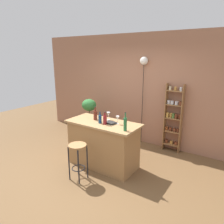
{
  "coord_description": "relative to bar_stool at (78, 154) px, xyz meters",
  "views": [
    {
      "loc": [
        2.42,
        -2.97,
        2.28
      ],
      "look_at": [
        0.05,
        0.55,
        1.12
      ],
      "focal_mm": 33.9,
      "sensor_mm": 36.0,
      "label": 1
    }
  ],
  "objects": [
    {
      "name": "ground",
      "position": [
        0.08,
        0.39,
        -0.52
      ],
      "size": [
        12.0,
        12.0,
        0.0
      ],
      "primitive_type": "plane",
      "color": "brown"
    },
    {
      "name": "back_wall",
      "position": [
        0.08,
        2.34,
        0.88
      ],
      "size": [
        6.4,
        0.1,
        2.8
      ],
      "primitive_type": "cube",
      "color": "#9E6B51",
      "rests_on": "ground"
    },
    {
      "name": "kitchen_counter",
      "position": [
        0.08,
        0.69,
        -0.04
      ],
      "size": [
        1.51,
        0.7,
        0.96
      ],
      "color": "#9E7042",
      "rests_on": "ground"
    },
    {
      "name": "bar_stool",
      "position": [
        0.0,
        0.0,
        0.0
      ],
      "size": [
        0.33,
        0.33,
        0.7
      ],
      "color": "black",
      "rests_on": "ground"
    },
    {
      "name": "spice_shelf",
      "position": [
        1.04,
        2.18,
        0.32
      ],
      "size": [
        0.4,
        0.17,
        1.64
      ],
      "color": "olive",
      "rests_on": "ground"
    },
    {
      "name": "plant_stool",
      "position": [
        -1.1,
        1.66,
        -0.29
      ],
      "size": [
        0.33,
        0.33,
        0.46
      ],
      "primitive_type": "cylinder",
      "color": "#2D2823",
      "rests_on": "ground"
    },
    {
      "name": "potted_plant",
      "position": [
        -1.1,
        1.66,
        0.35
      ],
      "size": [
        0.4,
        0.36,
        0.67
      ],
      "color": "#514C47",
      "rests_on": "plant_stool"
    },
    {
      "name": "bottle_spirits_clear",
      "position": [
        0.19,
        0.6,
        0.53
      ],
      "size": [
        0.07,
        0.07,
        0.25
      ],
      "color": "maroon",
      "rests_on": "kitchen_counter"
    },
    {
      "name": "bottle_soda_blue",
      "position": [
        0.06,
        0.61,
        0.53
      ],
      "size": [
        0.07,
        0.07,
        0.24
      ],
      "color": "navy",
      "rests_on": "kitchen_counter"
    },
    {
      "name": "bottle_sauce_amber",
      "position": [
        0.7,
        0.51,
        0.57
      ],
      "size": [
        0.06,
        0.06,
        0.35
      ],
      "color": "#236638",
      "rests_on": "kitchen_counter"
    },
    {
      "name": "bottle_wine_red",
      "position": [
        -0.16,
        0.74,
        0.54
      ],
      "size": [
        0.08,
        0.08,
        0.28
      ],
      "color": "#5B2319",
      "rests_on": "kitchen_counter"
    },
    {
      "name": "wine_glass_left",
      "position": [
        0.07,
        0.89,
        0.56
      ],
      "size": [
        0.07,
        0.07,
        0.16
      ],
      "color": "silver",
      "rests_on": "kitchen_counter"
    },
    {
      "name": "wine_glass_center",
      "position": [
        0.38,
        0.76,
        0.56
      ],
      "size": [
        0.07,
        0.07,
        0.16
      ],
      "color": "silver",
      "rests_on": "kitchen_counter"
    },
    {
      "name": "cookbook",
      "position": [
        0.25,
        0.7,
        0.46
      ],
      "size": [
        0.23,
        0.18,
        0.03
      ],
      "primitive_type": "cube",
      "rotation": [
        0.0,
        0.0,
        -0.15
      ],
      "color": "black",
      "rests_on": "kitchen_counter"
    },
    {
      "name": "pendant_globe_light",
      "position": [
        0.2,
        2.23,
        1.58
      ],
      "size": [
        0.2,
        0.2,
        2.23
      ],
      "color": "black",
      "rests_on": "ground"
    }
  ]
}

